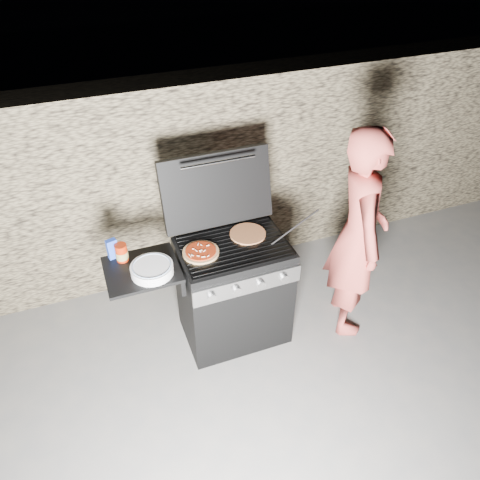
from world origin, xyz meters
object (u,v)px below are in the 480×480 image
object	(u,v)px
gas_grill	(203,299)
pizza_topped	(201,252)
sauce_jar	(122,252)
person	(358,235)

from	to	relation	value
gas_grill	pizza_topped	distance (m)	0.47
sauce_jar	person	world-z (taller)	person
gas_grill	person	xyz separation A→B (m)	(1.19, -0.17, 0.42)
pizza_topped	sauce_jar	bearing A→B (deg)	165.67
gas_grill	pizza_topped	xyz separation A→B (m)	(0.00, 0.00, 0.47)
gas_grill	sauce_jar	size ratio (longest dim) A/B	10.27
gas_grill	person	world-z (taller)	person
gas_grill	pizza_topped	size ratio (longest dim) A/B	5.17
gas_grill	person	size ratio (longest dim) A/B	0.76
gas_grill	pizza_topped	bearing A→B (deg)	9.80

